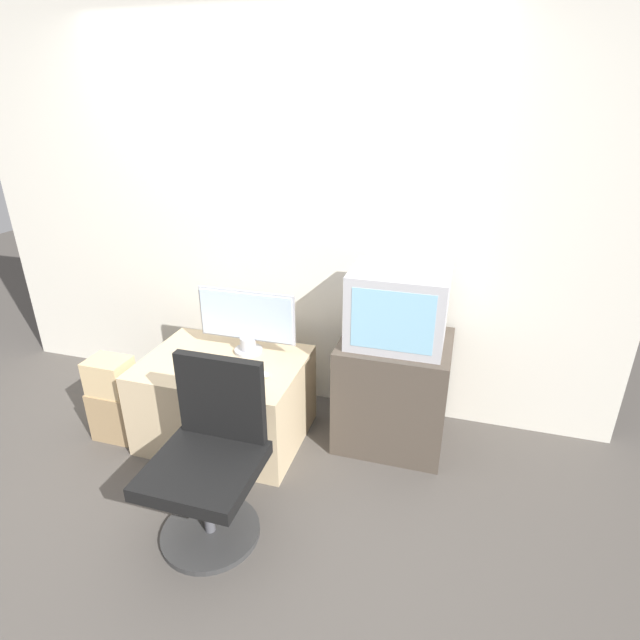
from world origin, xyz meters
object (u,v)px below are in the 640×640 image
object	(u,v)px
crt_tv	(398,307)
cardboard_box_lower	(117,413)
main_monitor	(247,321)
mouse	(264,375)
office_chair	(210,463)
keyboard	(231,374)

from	to	relation	value
crt_tv	cardboard_box_lower	distance (m)	1.89
main_monitor	cardboard_box_lower	xyz separation A→B (m)	(-0.78, -0.36, -0.59)
crt_tv	cardboard_box_lower	bearing A→B (deg)	-164.83
main_monitor	mouse	bearing A→B (deg)	-50.98
cardboard_box_lower	office_chair	bearing A→B (deg)	-27.97
mouse	office_chair	world-z (taller)	office_chair
crt_tv	office_chair	bearing A→B (deg)	-127.23
office_chair	mouse	bearing A→B (deg)	85.91
main_monitor	cardboard_box_lower	distance (m)	1.04
main_monitor	mouse	distance (m)	0.39
main_monitor	keyboard	xyz separation A→B (m)	(0.02, -0.29, -0.21)
crt_tv	office_chair	xyz separation A→B (m)	(-0.73, -0.96, -0.51)
office_chair	cardboard_box_lower	size ratio (longest dim) A/B	2.69
crt_tv	office_chair	world-z (taller)	crt_tv
keyboard	mouse	distance (m)	0.19
crt_tv	office_chair	distance (m)	1.31
mouse	keyboard	bearing A→B (deg)	-171.33
cardboard_box_lower	crt_tv	bearing A→B (deg)	15.17
mouse	crt_tv	size ratio (longest dim) A/B	0.11
main_monitor	cardboard_box_lower	size ratio (longest dim) A/B	1.88
keyboard	main_monitor	bearing A→B (deg)	94.46
main_monitor	office_chair	bearing A→B (deg)	-78.72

